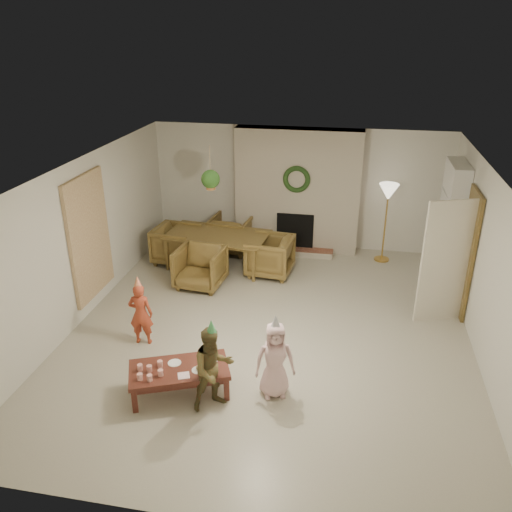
% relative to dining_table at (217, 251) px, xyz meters
% --- Properties ---
extents(floor, '(7.00, 7.00, 0.00)m').
position_rel_dining_table_xyz_m(floor, '(1.38, -2.06, -0.34)').
color(floor, '#B7B29E').
rests_on(floor, ground).
extents(ceiling, '(7.00, 7.00, 0.00)m').
position_rel_dining_table_xyz_m(ceiling, '(1.38, -2.06, 2.16)').
color(ceiling, white).
rests_on(ceiling, wall_back).
extents(wall_back, '(7.00, 0.00, 7.00)m').
position_rel_dining_table_xyz_m(wall_back, '(1.38, 1.44, 0.91)').
color(wall_back, silver).
rests_on(wall_back, floor).
extents(wall_front, '(7.00, 0.00, 7.00)m').
position_rel_dining_table_xyz_m(wall_front, '(1.38, -5.56, 0.91)').
color(wall_front, silver).
rests_on(wall_front, floor).
extents(wall_left, '(0.00, 7.00, 7.00)m').
position_rel_dining_table_xyz_m(wall_left, '(-1.62, -2.06, 0.91)').
color(wall_left, silver).
rests_on(wall_left, floor).
extents(wall_right, '(0.00, 7.00, 7.00)m').
position_rel_dining_table_xyz_m(wall_right, '(4.38, -2.06, 0.91)').
color(wall_right, silver).
rests_on(wall_right, floor).
extents(fireplace_mass, '(2.50, 0.40, 2.50)m').
position_rel_dining_table_xyz_m(fireplace_mass, '(1.38, 1.24, 0.91)').
color(fireplace_mass, '#511715').
rests_on(fireplace_mass, floor).
extents(fireplace_hearth, '(1.60, 0.30, 0.12)m').
position_rel_dining_table_xyz_m(fireplace_hearth, '(1.38, 0.89, -0.28)').
color(fireplace_hearth, maroon).
rests_on(fireplace_hearth, floor).
extents(fireplace_firebox, '(0.75, 0.12, 0.75)m').
position_rel_dining_table_xyz_m(fireplace_firebox, '(1.38, 1.06, 0.11)').
color(fireplace_firebox, black).
rests_on(fireplace_firebox, floor).
extents(fireplace_wreath, '(0.54, 0.10, 0.54)m').
position_rel_dining_table_xyz_m(fireplace_wreath, '(1.38, 1.01, 1.21)').
color(fireplace_wreath, '#1A3815').
rests_on(fireplace_wreath, fireplace_mass).
extents(floor_lamp_base, '(0.29, 0.29, 0.03)m').
position_rel_dining_table_xyz_m(floor_lamp_base, '(3.16, 0.94, -0.32)').
color(floor_lamp_base, gold).
rests_on(floor_lamp_base, floor).
extents(floor_lamp_post, '(0.03, 0.03, 1.42)m').
position_rel_dining_table_xyz_m(floor_lamp_post, '(3.16, 0.94, 0.40)').
color(floor_lamp_post, gold).
rests_on(floor_lamp_post, floor).
extents(floor_lamp_shade, '(0.38, 0.38, 0.31)m').
position_rel_dining_table_xyz_m(floor_lamp_shade, '(3.16, 0.94, 1.08)').
color(floor_lamp_shade, beige).
rests_on(floor_lamp_shade, floor_lamp_post).
extents(bookshelf_carcass, '(0.30, 1.00, 2.20)m').
position_rel_dining_table_xyz_m(bookshelf_carcass, '(4.22, 0.24, 0.76)').
color(bookshelf_carcass, white).
rests_on(bookshelf_carcass, floor).
extents(bookshelf_shelf_a, '(0.30, 0.92, 0.03)m').
position_rel_dining_table_xyz_m(bookshelf_shelf_a, '(4.20, 0.24, 0.11)').
color(bookshelf_shelf_a, white).
rests_on(bookshelf_shelf_a, bookshelf_carcass).
extents(bookshelf_shelf_b, '(0.30, 0.92, 0.03)m').
position_rel_dining_table_xyz_m(bookshelf_shelf_b, '(4.20, 0.24, 0.51)').
color(bookshelf_shelf_b, white).
rests_on(bookshelf_shelf_b, bookshelf_carcass).
extents(bookshelf_shelf_c, '(0.30, 0.92, 0.03)m').
position_rel_dining_table_xyz_m(bookshelf_shelf_c, '(4.20, 0.24, 0.91)').
color(bookshelf_shelf_c, white).
rests_on(bookshelf_shelf_c, bookshelf_carcass).
extents(bookshelf_shelf_d, '(0.30, 0.92, 0.03)m').
position_rel_dining_table_xyz_m(bookshelf_shelf_d, '(4.20, 0.24, 1.31)').
color(bookshelf_shelf_d, white).
rests_on(bookshelf_shelf_d, bookshelf_carcass).
extents(books_row_lower, '(0.20, 0.40, 0.24)m').
position_rel_dining_table_xyz_m(books_row_lower, '(4.18, 0.09, 0.25)').
color(books_row_lower, '#A51E29').
rests_on(books_row_lower, bookshelf_shelf_a).
extents(books_row_mid, '(0.20, 0.44, 0.24)m').
position_rel_dining_table_xyz_m(books_row_mid, '(4.18, 0.29, 0.65)').
color(books_row_mid, navy).
rests_on(books_row_mid, bookshelf_shelf_b).
extents(books_row_upper, '(0.20, 0.36, 0.22)m').
position_rel_dining_table_xyz_m(books_row_upper, '(4.18, 0.14, 1.04)').
color(books_row_upper, gold).
rests_on(books_row_upper, bookshelf_shelf_c).
extents(door_frame, '(0.05, 0.86, 2.04)m').
position_rel_dining_table_xyz_m(door_frame, '(4.34, -0.86, 0.68)').
color(door_frame, brown).
rests_on(door_frame, floor).
extents(door_leaf, '(0.77, 0.32, 2.00)m').
position_rel_dining_table_xyz_m(door_leaf, '(3.96, -1.24, 0.66)').
color(door_leaf, beige).
rests_on(door_leaf, floor).
extents(curtain_panel, '(0.06, 1.20, 2.00)m').
position_rel_dining_table_xyz_m(curtain_panel, '(-1.58, -1.86, 0.91)').
color(curtain_panel, beige).
rests_on(curtain_panel, wall_left).
extents(dining_table, '(2.02, 1.26, 0.67)m').
position_rel_dining_table_xyz_m(dining_table, '(0.00, 0.00, 0.00)').
color(dining_table, brown).
rests_on(dining_table, floor).
extents(dining_chair_near, '(0.88, 0.90, 0.75)m').
position_rel_dining_table_xyz_m(dining_chair_near, '(-0.09, -0.84, 0.04)').
color(dining_chair_near, brown).
rests_on(dining_chair_near, floor).
extents(dining_chair_far, '(0.88, 0.90, 0.75)m').
position_rel_dining_table_xyz_m(dining_chair_far, '(0.09, 0.84, 0.04)').
color(dining_chair_far, brown).
rests_on(dining_chair_far, floor).
extents(dining_chair_left, '(0.90, 0.88, 0.75)m').
position_rel_dining_table_xyz_m(dining_chair_left, '(-0.84, 0.09, 0.04)').
color(dining_chair_left, brown).
rests_on(dining_chair_left, floor).
extents(dining_chair_right, '(0.90, 0.88, 0.75)m').
position_rel_dining_table_xyz_m(dining_chair_right, '(1.05, -0.11, 0.04)').
color(dining_chair_right, brown).
rests_on(dining_chair_right, floor).
extents(hanging_plant_cord, '(0.01, 0.01, 0.70)m').
position_rel_dining_table_xyz_m(hanging_plant_cord, '(0.08, -0.56, 1.81)').
color(hanging_plant_cord, tan).
rests_on(hanging_plant_cord, ceiling).
extents(hanging_plant_pot, '(0.16, 0.16, 0.12)m').
position_rel_dining_table_xyz_m(hanging_plant_pot, '(0.08, -0.56, 1.46)').
color(hanging_plant_pot, '#AB6937').
rests_on(hanging_plant_pot, hanging_plant_cord).
extents(hanging_plant_foliage, '(0.32, 0.32, 0.32)m').
position_rel_dining_table_xyz_m(hanging_plant_foliage, '(0.08, -0.56, 1.58)').
color(hanging_plant_foliage, '#234D19').
rests_on(hanging_plant_foliage, hanging_plant_pot).
extents(coffee_table_top, '(1.38, 1.04, 0.06)m').
position_rel_dining_table_xyz_m(coffee_table_top, '(0.50, -3.77, 0.02)').
color(coffee_table_top, '#5A291E').
rests_on(coffee_table_top, floor).
extents(coffee_table_apron, '(1.26, 0.92, 0.08)m').
position_rel_dining_table_xyz_m(coffee_table_apron, '(0.50, -3.77, -0.05)').
color(coffee_table_apron, '#5A291E').
rests_on(coffee_table_apron, floor).
extents(coffee_leg_fl, '(0.09, 0.09, 0.32)m').
position_rel_dining_table_xyz_m(coffee_leg_fl, '(0.07, -4.22, -0.18)').
color(coffee_leg_fl, '#5A291E').
rests_on(coffee_leg_fl, floor).
extents(coffee_leg_fr, '(0.09, 0.09, 0.32)m').
position_rel_dining_table_xyz_m(coffee_leg_fr, '(1.12, -3.80, -0.18)').
color(coffee_leg_fr, '#5A291E').
rests_on(coffee_leg_fr, floor).
extents(coffee_leg_bl, '(0.09, 0.09, 0.32)m').
position_rel_dining_table_xyz_m(coffee_leg_bl, '(-0.12, -3.75, -0.18)').
color(coffee_leg_bl, '#5A291E').
rests_on(coffee_leg_bl, floor).
extents(coffee_leg_br, '(0.09, 0.09, 0.32)m').
position_rel_dining_table_xyz_m(coffee_leg_br, '(0.92, -3.33, -0.18)').
color(coffee_leg_br, '#5A291E').
rests_on(coffee_leg_br, floor).
extents(cup_a, '(0.09, 0.09, 0.09)m').
position_rel_dining_table_xyz_m(cup_a, '(0.11, -4.09, 0.09)').
color(cup_a, white).
rests_on(cup_a, coffee_table_top).
extents(cup_b, '(0.09, 0.09, 0.09)m').
position_rel_dining_table_xyz_m(cup_b, '(0.04, -3.91, 0.09)').
color(cup_b, white).
rests_on(cup_b, coffee_table_top).
extents(cup_c, '(0.09, 0.09, 0.09)m').
position_rel_dining_table_xyz_m(cup_c, '(0.23, -4.09, 0.09)').
color(cup_c, white).
rests_on(cup_c, coffee_table_top).
extents(cup_d, '(0.09, 0.09, 0.09)m').
position_rel_dining_table_xyz_m(cup_d, '(0.16, -3.91, 0.09)').
color(cup_d, white).
rests_on(cup_d, coffee_table_top).
extents(cup_e, '(0.09, 0.09, 0.09)m').
position_rel_dining_table_xyz_m(cup_e, '(0.33, -3.97, 0.09)').
color(cup_e, white).
rests_on(cup_e, coffee_table_top).
extents(cup_f, '(0.09, 0.09, 0.09)m').
position_rel_dining_table_xyz_m(cup_f, '(0.26, -3.79, 0.09)').
color(cup_f, white).
rests_on(cup_f, coffee_table_top).
extents(plate_a, '(0.22, 0.22, 0.01)m').
position_rel_dining_table_xyz_m(plate_a, '(0.41, -3.69, 0.05)').
color(plate_a, white).
rests_on(plate_a, coffee_table_top).
extents(plate_b, '(0.22, 0.22, 0.01)m').
position_rel_dining_table_xyz_m(plate_b, '(0.75, -3.77, 0.05)').
color(plate_b, white).
rests_on(plate_b, coffee_table_top).
extents(plate_c, '(0.22, 0.22, 0.01)m').
position_rel_dining_table_xyz_m(plate_c, '(0.86, -3.52, 0.05)').
color(plate_c, white).
rests_on(plate_c, coffee_table_top).
extents(food_scoop, '(0.09, 0.09, 0.07)m').
position_rel_dining_table_xyz_m(food_scoop, '(0.75, -3.77, 0.09)').
color(food_scoop, tan).
rests_on(food_scoop, plate_b).
extents(napkin_left, '(0.19, 0.19, 0.01)m').
position_rel_dining_table_xyz_m(napkin_left, '(0.61, -3.92, 0.05)').
color(napkin_left, '#FFBBCC').
rests_on(napkin_left, coffee_table_top).
extents(napkin_right, '(0.19, 0.19, 0.01)m').
position_rel_dining_table_xyz_m(napkin_right, '(0.74, -3.49, 0.05)').
color(napkin_right, '#FFBBCC').
rests_on(napkin_right, coffee_table_top).
extents(child_red, '(0.37, 0.27, 0.96)m').
position_rel_dining_table_xyz_m(child_red, '(-0.42, -2.76, 0.14)').
color(child_red, '#B84227').
rests_on(child_red, floor).
extents(party_hat_red, '(0.16, 0.16, 0.18)m').
position_rel_dining_table_xyz_m(party_hat_red, '(-0.42, -2.76, 0.67)').
color(party_hat_red, gold).
rests_on(party_hat_red, child_red).
extents(child_plaid, '(0.68, 0.66, 1.10)m').
position_rel_dining_table_xyz_m(child_plaid, '(0.99, -3.93, 0.21)').
color(child_plaid, brown).
rests_on(child_plaid, floor).
extents(party_hat_plaid, '(0.16, 0.16, 0.18)m').
position_rel_dining_table_xyz_m(party_hat_plaid, '(0.99, -3.93, 0.80)').
color(party_hat_plaid, '#439E56').
rests_on(party_hat_plaid, child_plaid).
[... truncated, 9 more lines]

